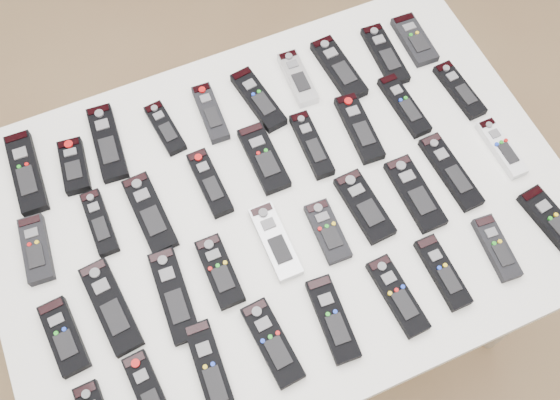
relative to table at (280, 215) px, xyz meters
name	(u,v)px	position (x,y,z in m)	size (l,w,h in m)	color
ground	(309,274)	(0.13, 0.06, -0.72)	(4.00, 4.00, 0.00)	#8F6A49
table	(280,215)	(0.00, 0.00, 0.00)	(1.25, 0.88, 0.78)	white
remote_0	(26,173)	(-0.49, 0.29, 0.07)	(0.06, 0.20, 0.02)	black
remote_1	(74,166)	(-0.39, 0.26, 0.07)	(0.05, 0.13, 0.02)	black
remote_2	(107,143)	(-0.30, 0.29, 0.07)	(0.06, 0.20, 0.02)	black
remote_3	(165,128)	(-0.17, 0.28, 0.07)	(0.04, 0.14, 0.02)	black
remote_4	(211,113)	(-0.06, 0.28, 0.07)	(0.04, 0.16, 0.02)	black
remote_5	(258,99)	(0.06, 0.27, 0.07)	(0.05, 0.18, 0.02)	black
remote_6	(298,78)	(0.17, 0.28, 0.07)	(0.05, 0.15, 0.02)	#B7B7BC
remote_7	(339,69)	(0.27, 0.27, 0.07)	(0.06, 0.19, 0.02)	black
remote_8	(385,55)	(0.40, 0.26, 0.07)	(0.05, 0.18, 0.02)	black
remote_9	(414,40)	(0.49, 0.28, 0.07)	(0.06, 0.15, 0.02)	black
remote_10	(36,249)	(-0.51, 0.10, 0.07)	(0.05, 0.15, 0.02)	black
remote_11	(100,223)	(-0.37, 0.11, 0.07)	(0.04, 0.15, 0.02)	black
remote_12	(150,213)	(-0.27, 0.09, 0.07)	(0.06, 0.19, 0.02)	black
remote_13	(210,183)	(-0.12, 0.10, 0.07)	(0.05, 0.16, 0.02)	black
remote_14	(264,158)	(0.01, 0.11, 0.07)	(0.06, 0.17, 0.02)	black
remote_15	(312,145)	(0.12, 0.10, 0.07)	(0.04, 0.17, 0.02)	black
remote_16	(359,128)	(0.24, 0.10, 0.07)	(0.05, 0.18, 0.02)	black
remote_17	(404,105)	(0.37, 0.11, 0.07)	(0.05, 0.17, 0.02)	black
remote_18	(459,90)	(0.51, 0.10, 0.07)	(0.05, 0.16, 0.02)	black
remote_19	(64,337)	(-0.51, -0.10, 0.07)	(0.06, 0.15, 0.02)	black
remote_20	(111,307)	(-0.40, -0.08, 0.07)	(0.06, 0.20, 0.02)	black
remote_21	(174,295)	(-0.28, -0.11, 0.07)	(0.06, 0.20, 0.02)	black
remote_22	(220,271)	(-0.18, -0.10, 0.07)	(0.05, 0.15, 0.02)	black
remote_23	(275,241)	(-0.05, -0.08, 0.07)	(0.05, 0.17, 0.02)	#B7B7BC
remote_24	(328,231)	(0.06, -0.10, 0.07)	(0.05, 0.14, 0.02)	black
remote_25	(364,206)	(0.16, -0.08, 0.07)	(0.06, 0.17, 0.02)	black
remote_26	(415,193)	(0.28, -0.10, 0.07)	(0.06, 0.18, 0.02)	black
remote_27	(451,172)	(0.38, -0.08, 0.07)	(0.05, 0.19, 0.02)	black
remote_28	(501,148)	(0.51, -0.08, 0.07)	(0.04, 0.16, 0.02)	silver
remote_30	(150,395)	(-0.39, -0.27, 0.07)	(0.05, 0.17, 0.02)	black
remote_31	(211,372)	(-0.27, -0.28, 0.07)	(0.05, 0.20, 0.02)	black
remote_32	(272,343)	(-0.14, -0.27, 0.07)	(0.06, 0.17, 0.02)	black
remote_33	(333,319)	(-0.01, -0.28, 0.07)	(0.05, 0.18, 0.02)	black
remote_34	(397,296)	(0.13, -0.29, 0.07)	(0.05, 0.17, 0.02)	black
remote_35	(443,272)	(0.24, -0.28, 0.07)	(0.05, 0.16, 0.02)	black
remote_36	(496,248)	(0.37, -0.28, 0.07)	(0.04, 0.14, 0.02)	black
remote_37	(553,222)	(0.51, -0.28, 0.07)	(0.05, 0.17, 0.02)	black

